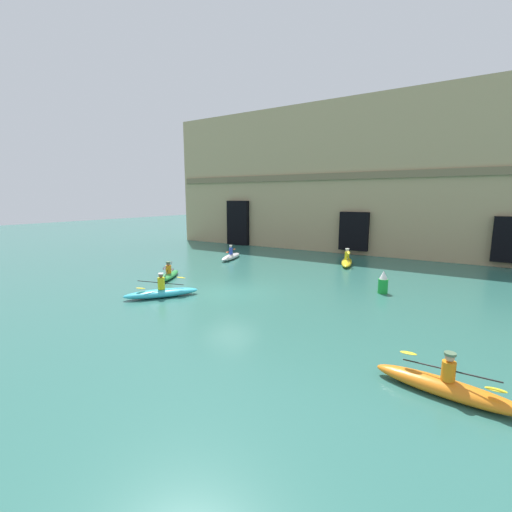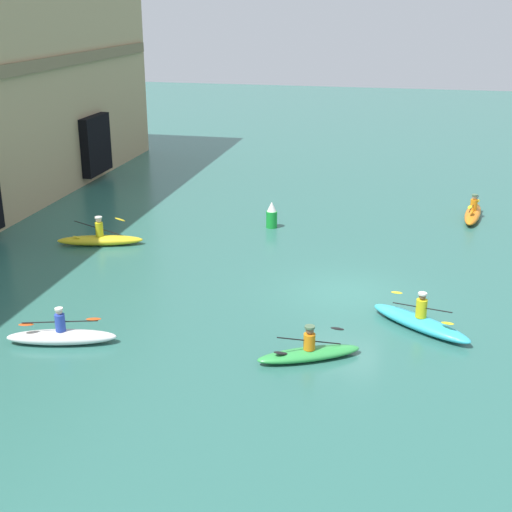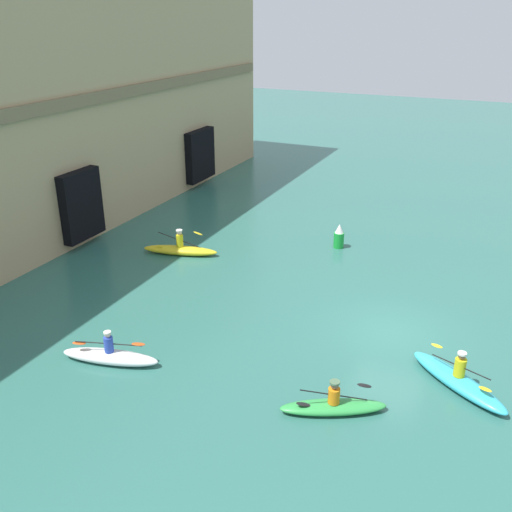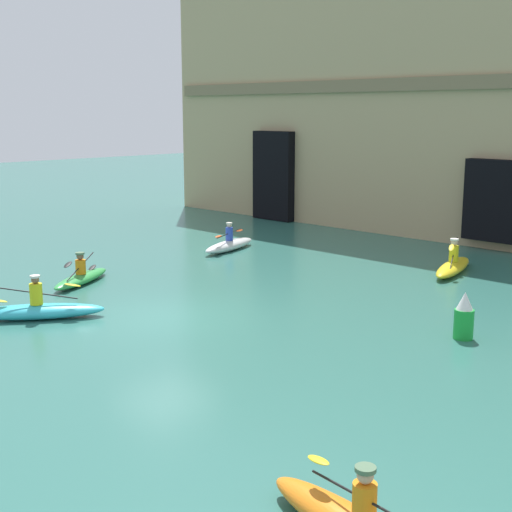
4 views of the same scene
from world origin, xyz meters
TOP-DOWN VIEW (x-y plane):
  - ground_plane at (0.00, 0.00)m, footprint 120.00×120.00m
  - kayak_white at (-5.66, 7.81)m, footprint 1.45×3.31m
  - kayak_green at (-5.03, 0.54)m, footprint 2.01×3.01m
  - kayak_yellow at (2.87, 10.43)m, footprint 1.61×3.57m
  - kayak_cyan at (-2.35, -2.50)m, footprint 2.75×3.36m
  - marker_buoy at (6.74, 4.00)m, footprint 0.49×0.49m

SIDE VIEW (x-z plane):
  - ground_plane at x=0.00m, z-range 0.00..0.00m
  - kayak_green at x=-5.03m, z-range -0.31..0.73m
  - kayak_white at x=-5.66m, z-range -0.33..0.81m
  - kayak_cyan at x=-2.35m, z-range -0.36..0.85m
  - kayak_yellow at x=2.87m, z-range -0.36..0.85m
  - marker_buoy at x=6.74m, z-range -0.04..1.14m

